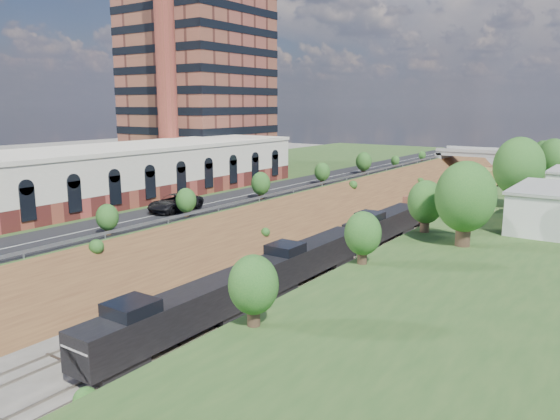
# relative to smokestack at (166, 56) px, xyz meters

# --- Properties ---
(platform_left) EXTENTS (44.00, 180.00, 5.00)m
(platform_left) POSITION_rel_smokestack_xyz_m (3.00, 4.00, -22.50)
(platform_left) COLOR #2D5021
(platform_left) RESTS_ON ground
(embankment_left) EXTENTS (10.00, 180.00, 10.00)m
(embankment_left) POSITION_rel_smokestack_xyz_m (25.00, 4.00, -25.00)
(embankment_left) COLOR brown
(embankment_left) RESTS_ON ground
(embankment_right) EXTENTS (10.00, 180.00, 10.00)m
(embankment_right) POSITION_rel_smokestack_xyz_m (47.00, 4.00, -25.00)
(embankment_right) COLOR brown
(embankment_right) RESTS_ON ground
(rail_left_track) EXTENTS (1.58, 180.00, 0.18)m
(rail_left_track) POSITION_rel_smokestack_xyz_m (33.40, 4.00, -24.91)
(rail_left_track) COLOR gray
(rail_left_track) RESTS_ON ground
(rail_right_track) EXTENTS (1.58, 180.00, 0.18)m
(rail_right_track) POSITION_rel_smokestack_xyz_m (38.60, 4.00, -24.91)
(rail_right_track) COLOR gray
(rail_right_track) RESTS_ON ground
(road) EXTENTS (8.00, 180.00, 0.10)m
(road) POSITION_rel_smokestack_xyz_m (20.50, 4.00, -19.95)
(road) COLOR black
(road) RESTS_ON platform_left
(guardrail) EXTENTS (0.10, 171.00, 0.70)m
(guardrail) POSITION_rel_smokestack_xyz_m (24.60, 3.80, -19.45)
(guardrail) COLOR #99999E
(guardrail) RESTS_ON platform_left
(commercial_building) EXTENTS (14.30, 62.30, 7.00)m
(commercial_building) POSITION_rel_smokestack_xyz_m (8.00, -18.00, -16.49)
(commercial_building) COLOR #933630
(commercial_building) RESTS_ON platform_left
(highrise_tower) EXTENTS (22.00, 22.00, 53.90)m
(highrise_tower) POSITION_rel_smokestack_xyz_m (-8.00, 16.00, 7.88)
(highrise_tower) COLOR brown
(highrise_tower) RESTS_ON platform_left
(smokestack) EXTENTS (3.20, 3.20, 40.00)m
(smokestack) POSITION_rel_smokestack_xyz_m (0.00, 0.00, 0.00)
(smokestack) COLOR #933630
(smokestack) RESTS_ON platform_left
(overpass) EXTENTS (24.50, 8.30, 7.40)m
(overpass) POSITION_rel_smokestack_xyz_m (36.00, 66.00, -20.08)
(overpass) COLOR gray
(overpass) RESTS_ON ground
(tree_right_large) EXTENTS (5.25, 5.25, 7.61)m
(tree_right_large) POSITION_rel_smokestack_xyz_m (53.00, -16.00, -15.62)
(tree_right_large) COLOR #473323
(tree_right_large) RESTS_ON platform_right
(tree_left_crest) EXTENTS (2.45, 2.45, 3.55)m
(tree_left_crest) POSITION_rel_smokestack_xyz_m (24.20, -36.00, -17.96)
(tree_left_crest) COLOR #473323
(tree_left_crest) RESTS_ON platform_left
(freight_train) EXTENTS (2.90, 163.92, 4.55)m
(freight_train) POSITION_rel_smokestack_xyz_m (38.60, 39.21, -22.47)
(freight_train) COLOR black
(freight_train) RESTS_ON ground
(suv) EXTENTS (3.69, 7.34, 1.99)m
(suv) POSITION_rel_smokestack_xyz_m (20.63, -19.35, -18.90)
(suv) COLOR black
(suv) RESTS_ON road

